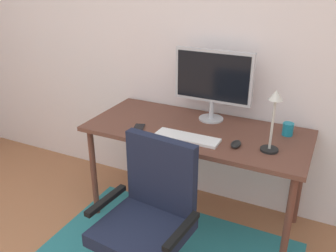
{
  "coord_description": "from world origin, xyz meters",
  "views": [
    {
      "loc": [
        0.81,
        -0.36,
        1.78
      ],
      "look_at": [
        -0.12,
        1.54,
        0.85
      ],
      "focal_mm": 38.58,
      "sensor_mm": 36.0,
      "label": 1
    }
  ],
  "objects": [
    {
      "name": "cell_phone",
      "position": [
        -0.38,
        1.61,
        0.76
      ],
      "size": [
        0.11,
        0.15,
        0.01
      ],
      "primitive_type": "cube",
      "rotation": [
        0.0,
        0.0,
        0.32
      ],
      "color": "black",
      "rests_on": "desk"
    },
    {
      "name": "office_chair",
      "position": [
        -0.01,
        1.05,
        0.37
      ],
      "size": [
        0.57,
        0.55,
        0.94
      ],
      "rotation": [
        0.0,
        0.0,
        -0.1
      ],
      "color": "slate",
      "rests_on": "ground"
    },
    {
      "name": "desk_lamp",
      "position": [
        0.5,
        1.68,
        1.0
      ],
      "size": [
        0.11,
        0.11,
        0.39
      ],
      "color": "black",
      "rests_on": "desk"
    },
    {
      "name": "computer_mouse",
      "position": [
        0.3,
        1.64,
        0.77
      ],
      "size": [
        0.06,
        0.1,
        0.03
      ],
      "primitive_type": "ellipsoid",
      "color": "black",
      "rests_on": "desk"
    },
    {
      "name": "desk",
      "position": [
        -0.02,
        1.79,
        0.68
      ],
      "size": [
        1.54,
        0.69,
        0.75
      ],
      "color": "brown",
      "rests_on": "ground"
    },
    {
      "name": "coffee_cup",
      "position": [
        0.56,
        1.96,
        0.8
      ],
      "size": [
        0.07,
        0.07,
        0.09
      ],
      "primitive_type": "cylinder",
      "color": "teal",
      "rests_on": "desk"
    },
    {
      "name": "keyboard",
      "position": [
        -0.02,
        1.61,
        0.76
      ],
      "size": [
        0.43,
        0.13,
        0.02
      ],
      "primitive_type": "cube",
      "color": "white",
      "rests_on": "desk"
    },
    {
      "name": "monitor",
      "position": [
        0.01,
        1.99,
        1.06
      ],
      "size": [
        0.57,
        0.18,
        0.52
      ],
      "color": "#B2B2B7",
      "rests_on": "desk"
    },
    {
      "name": "wall_back",
      "position": [
        0.0,
        2.2,
        1.3
      ],
      "size": [
        6.0,
        0.1,
        2.6
      ],
      "primitive_type": "cube",
      "color": "silver",
      "rests_on": "ground"
    }
  ]
}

